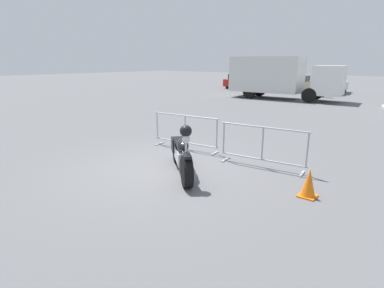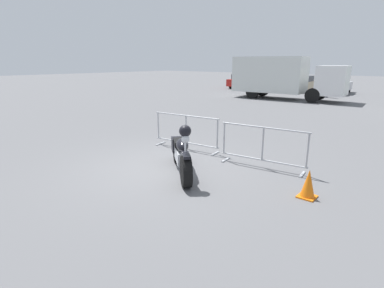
# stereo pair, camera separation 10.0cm
# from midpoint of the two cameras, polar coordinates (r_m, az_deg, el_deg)

# --- Properties ---
(ground_plane) EXTENTS (120.00, 120.00, 0.00)m
(ground_plane) POSITION_cam_midpoint_polar(r_m,az_deg,el_deg) (7.74, -5.83, -4.58)
(ground_plane) COLOR #5B5B5E
(motorcycle) EXTENTS (1.94, 1.70, 1.35)m
(motorcycle) POSITION_cam_midpoint_polar(r_m,az_deg,el_deg) (7.22, -2.42, -1.68)
(motorcycle) COLOR black
(motorcycle) RESTS_ON ground
(crowd_barrier_near) EXTENTS (2.28, 0.71, 1.07)m
(crowd_barrier_near) POSITION_cam_midpoint_polar(r_m,az_deg,el_deg) (9.23, -1.61, 2.39)
(crowd_barrier_near) COLOR #9EA0A5
(crowd_barrier_near) RESTS_ON ground
(crowd_barrier_far) EXTENTS (2.28, 0.71, 1.07)m
(crowd_barrier_far) POSITION_cam_midpoint_polar(r_m,az_deg,el_deg) (7.82, 12.90, -0.42)
(crowd_barrier_far) COLOR #9EA0A5
(crowd_barrier_far) RESTS_ON ground
(box_truck) EXTENTS (7.88, 2.98, 2.98)m
(box_truck) POSITION_cam_midpoint_polar(r_m,az_deg,el_deg) (22.93, 16.02, 12.36)
(box_truck) COLOR silver
(box_truck) RESTS_ON ground
(parked_car_red) EXTENTS (2.00, 4.27, 1.41)m
(parked_car_red) POSITION_cam_midpoint_polar(r_m,az_deg,el_deg) (31.83, 9.03, 11.80)
(parked_car_red) COLOR #B21E19
(parked_car_red) RESTS_ON ground
(parked_car_black) EXTENTS (1.94, 4.13, 1.37)m
(parked_car_black) POSITION_cam_midpoint_polar(r_m,az_deg,el_deg) (30.25, 13.80, 11.33)
(parked_car_black) COLOR black
(parked_car_black) RESTS_ON ground
(parked_car_tan) EXTENTS (1.97, 4.22, 1.39)m
(parked_car_tan) POSITION_cam_midpoint_polar(r_m,az_deg,el_deg) (29.52, 19.51, 10.83)
(parked_car_tan) COLOR tan
(parked_car_tan) RESTS_ON ground
(parked_car_silver) EXTENTS (1.99, 4.25, 1.40)m
(parked_car_silver) POSITION_cam_midpoint_polar(r_m,az_deg,el_deg) (28.80, 25.27, 10.17)
(parked_car_silver) COLOR #B7BABF
(parked_car_silver) RESTS_ON ground
(pedestrian) EXTENTS (0.40, 0.40, 1.69)m
(pedestrian) POSITION_cam_midpoint_polar(r_m,az_deg,el_deg) (25.10, 23.72, 10.25)
(pedestrian) COLOR #262838
(pedestrian) RESTS_ON ground
(traffic_cone) EXTENTS (0.34, 0.34, 0.59)m
(traffic_cone) POSITION_cam_midpoint_polar(r_m,az_deg,el_deg) (6.45, 20.95, -7.01)
(traffic_cone) COLOR orange
(traffic_cone) RESTS_ON ground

